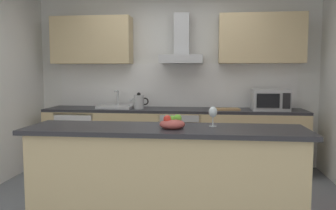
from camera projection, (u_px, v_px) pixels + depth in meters
ground at (160, 207)px, 3.68m from camera, size 5.27×4.47×0.02m
wall_back at (176, 81)px, 5.33m from camera, size 5.27×0.12×2.60m
backsplash_tile at (175, 85)px, 5.27m from camera, size 3.63×0.02×0.66m
counter_back at (173, 139)px, 5.04m from camera, size 3.76×0.60×0.90m
counter_island at (165, 179)px, 3.05m from camera, size 2.46×0.64×0.95m
upper_cabinets at (174, 40)px, 5.05m from camera, size 3.71×0.32×0.70m
oven at (181, 139)px, 5.00m from camera, size 0.60×0.62×0.80m
refrigerator at (80, 139)px, 5.17m from camera, size 0.58×0.60×0.85m
microwave at (270, 100)px, 4.77m from camera, size 0.50×0.38×0.30m
sink at (116, 106)px, 5.07m from camera, size 0.50×0.40×0.26m
kettle at (139, 102)px, 4.98m from camera, size 0.29×0.15×0.24m
range_hood at (182, 48)px, 5.00m from camera, size 0.62×0.45×0.72m
wine_glass at (213, 113)px, 3.04m from camera, size 0.08×0.08×0.18m
fruit_bowl at (172, 123)px, 2.95m from camera, size 0.22×0.22×0.13m
chopping_board at (227, 109)px, 4.86m from camera, size 0.36×0.25×0.02m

